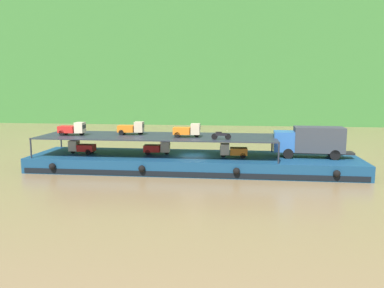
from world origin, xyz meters
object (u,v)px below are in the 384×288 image
(covered_lorry, at_px, (310,141))
(mini_truck_lower_aft, at_px, (157,148))
(mini_truck_upper_mid, at_px, (131,128))
(motorcycle_upper_port, at_px, (221,135))
(mini_truck_lower_stern, at_px, (82,147))
(mini_truck_upper_fore, at_px, (187,130))
(mini_truck_lower_mid, at_px, (233,151))
(cargo_barge, at_px, (193,163))
(mini_truck_upper_stern, at_px, (72,129))

(covered_lorry, distance_m, mini_truck_lower_aft, 15.69)
(covered_lorry, relative_size, mini_truck_lower_aft, 2.84)
(mini_truck_upper_mid, relative_size, motorcycle_upper_port, 1.45)
(mini_truck_lower_stern, height_order, mini_truck_upper_fore, mini_truck_upper_fore)
(mini_truck_upper_mid, bearing_deg, mini_truck_lower_mid, -6.66)
(mini_truck_upper_fore, bearing_deg, mini_truck_lower_mid, 0.05)
(cargo_barge, distance_m, mini_truck_upper_stern, 13.21)
(mini_truck_lower_stern, height_order, mini_truck_upper_mid, mini_truck_upper_mid)
(mini_truck_upper_stern, distance_m, mini_truck_upper_fore, 12.20)
(cargo_barge, relative_size, covered_lorry, 4.24)
(mini_truck_upper_mid, bearing_deg, motorcycle_upper_port, -15.69)
(mini_truck_upper_stern, xyz_separation_m, mini_truck_upper_mid, (6.02, 1.25, 0.00))
(mini_truck_lower_aft, height_order, mini_truck_upper_stern, mini_truck_upper_stern)
(mini_truck_lower_aft, height_order, mini_truck_upper_mid, mini_truck_upper_mid)
(cargo_barge, distance_m, mini_truck_upper_fore, 3.53)
(mini_truck_lower_aft, relative_size, mini_truck_lower_mid, 1.01)
(mini_truck_upper_fore, height_order, motorcycle_upper_port, mini_truck_upper_fore)
(mini_truck_lower_stern, bearing_deg, mini_truck_lower_mid, -1.34)
(mini_truck_lower_aft, bearing_deg, mini_truck_upper_mid, 171.67)
(mini_truck_lower_stern, relative_size, mini_truck_upper_fore, 1.01)
(mini_truck_lower_mid, bearing_deg, covered_lorry, 6.48)
(mini_truck_lower_stern, relative_size, mini_truck_lower_mid, 1.00)
(mini_truck_lower_aft, bearing_deg, mini_truck_lower_stern, -176.73)
(covered_lorry, height_order, mini_truck_upper_stern, mini_truck_upper_stern)
(mini_truck_lower_mid, xyz_separation_m, mini_truck_upper_mid, (-10.84, 1.27, 2.00))
(cargo_barge, distance_m, mini_truck_lower_stern, 12.07)
(cargo_barge, xyz_separation_m, motorcycle_upper_port, (2.94, -2.02, 3.18))
(cargo_barge, distance_m, motorcycle_upper_port, 4.78)
(cargo_barge, bearing_deg, mini_truck_lower_mid, -7.83)
(mini_truck_upper_stern, bearing_deg, mini_truck_upper_fore, -0.11)
(covered_lorry, xyz_separation_m, mini_truck_lower_stern, (-23.82, -0.50, -1.00))
(cargo_barge, bearing_deg, mini_truck_lower_aft, 175.89)
(cargo_barge, xyz_separation_m, mini_truck_upper_stern, (-12.74, -0.55, 3.44))
(mini_truck_lower_mid, relative_size, motorcycle_upper_port, 1.46)
(mini_truck_lower_mid, distance_m, motorcycle_upper_port, 2.55)
(mini_truck_lower_aft, distance_m, mini_truck_lower_mid, 7.99)
(covered_lorry, xyz_separation_m, mini_truck_lower_aft, (-15.66, -0.04, -1.00))
(mini_truck_lower_stern, bearing_deg, mini_truck_lower_aft, 3.27)
(cargo_barge, bearing_deg, mini_truck_upper_stern, -177.54)
(motorcycle_upper_port, bearing_deg, covered_lorry, 14.65)
(cargo_barge, distance_m, covered_lorry, 12.09)
(motorcycle_upper_port, bearing_deg, mini_truck_upper_fore, 157.47)
(mini_truck_lower_stern, distance_m, mini_truck_upper_mid, 5.70)
(cargo_barge, height_order, mini_truck_lower_stern, mini_truck_lower_stern)
(mini_truck_lower_aft, bearing_deg, mini_truck_lower_mid, -6.05)
(mini_truck_lower_stern, distance_m, mini_truck_lower_aft, 8.17)
(cargo_barge, relative_size, mini_truck_upper_fore, 12.22)
(cargo_barge, relative_size, motorcycle_upper_port, 17.68)
(mini_truck_upper_mid, height_order, motorcycle_upper_port, mini_truck_upper_mid)
(mini_truck_lower_stern, xyz_separation_m, mini_truck_upper_mid, (5.26, 0.89, 2.00))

